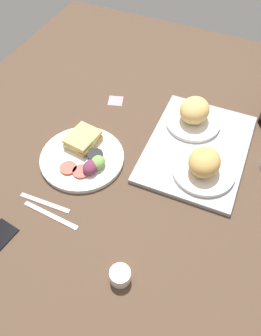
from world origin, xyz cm
name	(u,v)px	position (x,y,z in cm)	size (l,w,h in cm)	color
ground_plane	(125,171)	(0.00, 0.00, -1.50)	(190.00, 150.00, 3.00)	#4C3828
serving_tray	(197,148)	(-17.91, 19.38, 0.80)	(45.00, 33.00, 1.60)	#9EA0A3
bread_plate_near	(194,114)	(-28.57, 14.13, 5.48)	(19.72, 19.72, 9.66)	white
bread_plate_far	(204,165)	(-7.67, 24.15, 5.14)	(20.35, 20.35, 9.30)	white
plate_with_salad	(84,155)	(1.84, -14.30, 1.72)	(28.29, 28.29, 5.40)	white
espresso_cup	(120,276)	(34.27, 14.58, 2.00)	(5.60, 5.60, 4.00)	silver
fork	(45,203)	(22.50, -16.71, 0.25)	(17.00, 1.40, 0.50)	#B7B7BC
knife	(51,215)	(25.50, -12.71, 0.25)	(19.00, 1.40, 0.50)	#B7B7BC
sticky_note	(116,101)	(-29.34, -17.57, 0.06)	(5.60, 5.60, 0.12)	pink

